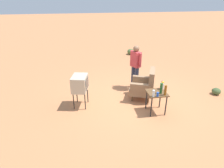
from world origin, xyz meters
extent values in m
plane|color=#C17A4C|center=(0.00, 0.00, 0.00)|extent=(60.00, 60.00, 0.00)
cylinder|color=brown|center=(-0.34, -0.07, 0.11)|extent=(0.05, 0.05, 0.22)
cylinder|color=brown|center=(0.15, -0.27, 0.11)|extent=(0.05, 0.05, 0.22)
cylinder|color=brown|center=(-0.14, 0.42, 0.11)|extent=(0.05, 0.05, 0.22)
cylinder|color=brown|center=(0.35, 0.22, 0.11)|extent=(0.05, 0.05, 0.22)
cube|color=#8C6B4C|center=(0.00, 0.08, 0.32)|extent=(0.99, 0.99, 0.20)
cube|color=#8C6B4C|center=(0.12, 0.37, 0.74)|extent=(0.76, 0.44, 0.64)
cube|color=#8C6B4C|center=(-0.29, 0.20, 0.55)|extent=(0.39, 0.69, 0.26)
cube|color=#8C6B4C|center=(0.30, -0.05, 0.55)|extent=(0.39, 0.69, 0.26)
cylinder|color=black|center=(0.68, 0.03, 0.32)|extent=(0.04, 0.04, 0.64)
cylinder|color=black|center=(1.13, 0.03, 0.32)|extent=(0.04, 0.04, 0.64)
cylinder|color=black|center=(0.68, 0.48, 0.32)|extent=(0.04, 0.04, 0.64)
cylinder|color=black|center=(1.13, 0.48, 0.32)|extent=(0.04, 0.04, 0.64)
cube|color=brown|center=(0.91, 0.26, 0.65)|extent=(0.56, 0.56, 0.03)
cylinder|color=black|center=(0.42, -1.85, 0.28)|extent=(0.03, 0.03, 0.55)
cylinder|color=black|center=(-0.01, -1.75, 0.28)|extent=(0.03, 0.03, 0.55)
cylinder|color=black|center=(0.34, -2.20, 0.28)|extent=(0.03, 0.03, 0.55)
cylinder|color=black|center=(-0.09, -2.10, 0.28)|extent=(0.03, 0.03, 0.55)
cube|color=#BCB299|center=(0.16, -1.97, 0.79)|extent=(0.68, 0.57, 0.48)
cube|color=#383D3F|center=(0.22, -1.75, 0.79)|extent=(0.41, 0.11, 0.34)
cylinder|color=#2D3347|center=(-0.92, 0.03, 0.43)|extent=(0.14, 0.14, 0.86)
cylinder|color=#2D3347|center=(-0.74, 0.11, 0.43)|extent=(0.14, 0.14, 0.86)
cube|color=#BC383D|center=(-0.83, 0.07, 1.14)|extent=(0.42, 0.36, 0.56)
cylinder|color=#BC383D|center=(-1.04, -0.04, 1.17)|extent=(0.09, 0.09, 0.50)
cylinder|color=#BC383D|center=(-0.61, 0.17, 1.17)|extent=(0.09, 0.09, 0.50)
sphere|color=brown|center=(-0.83, 0.07, 1.53)|extent=(0.22, 0.22, 0.22)
cylinder|color=silver|center=(1.14, 0.06, 0.77)|extent=(0.06, 0.06, 0.20)
cylinder|color=#1E5623|center=(0.98, 0.34, 0.83)|extent=(0.07, 0.07, 0.32)
cylinder|color=blue|center=(1.14, 0.18, 0.73)|extent=(0.07, 0.07, 0.12)
cylinder|color=brown|center=(1.10, 0.42, 0.82)|extent=(0.07, 0.07, 0.30)
cylinder|color=silver|center=(0.72, 0.49, 0.76)|extent=(0.09, 0.09, 0.18)
sphere|color=yellow|center=(0.72, 0.49, 0.90)|extent=(0.07, 0.07, 0.07)
sphere|color=#E04C66|center=(0.68, 0.50, 0.90)|extent=(0.07, 0.07, 0.07)
sphere|color=orange|center=(0.76, 0.48, 0.90)|extent=(0.07, 0.07, 0.07)
ellipsoid|color=#516B38|center=(-5.19, 1.03, 0.16)|extent=(0.41, 0.41, 0.32)
ellipsoid|color=#475B33|center=(0.17, 2.82, 0.12)|extent=(0.31, 0.31, 0.24)
camera|label=1|loc=(5.82, -1.89, 3.36)|focal=31.92mm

